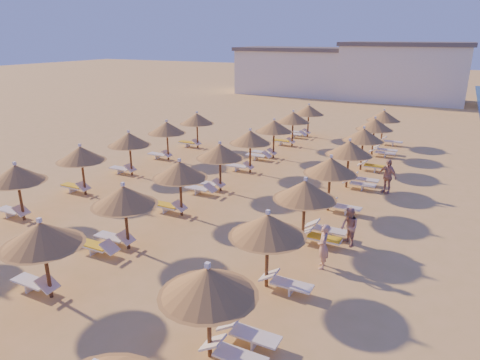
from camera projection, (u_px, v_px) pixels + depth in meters
The scene contains 9 objects.
ground at pixel (223, 242), 17.46m from camera, with size 220.00×220.00×0.00m, color tan.
hotel_blocks at pixel (419, 72), 53.62m from camera, with size 47.99×9.97×8.10m.
parasol_row_east at pixel (319, 178), 18.42m from camera, with size 2.56×36.01×2.78m.
parasol_row_west at pixel (201, 161), 20.97m from camera, with size 2.56×36.01×2.78m.
parasol_row_inland at pixel (107, 147), 23.59m from camera, with size 2.56×21.14×2.78m.
loungers at pixel (223, 201), 20.93m from camera, with size 15.26×34.01×0.66m.
beachgoer_a at pixel (323, 246), 15.32m from camera, with size 0.62×0.41×1.70m, color tan.
beachgoer_c at pixel (387, 176), 22.70m from camera, with size 1.10×0.46×1.88m, color tan.
beachgoer_b at pixel (349, 227), 17.01m from camera, with size 0.77×0.60×1.58m, color tan.
Camera 1 is at (7.72, -13.72, 8.00)m, focal length 32.00 mm.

